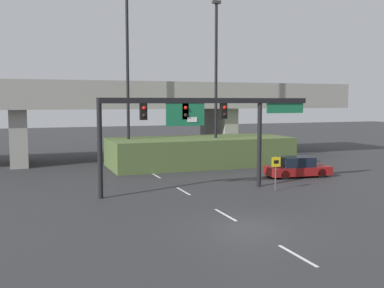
# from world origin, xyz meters

# --- Properties ---
(ground_plane) EXTENTS (160.00, 160.00, 0.00)m
(ground_plane) POSITION_xyz_m (0.00, 0.00, 0.00)
(ground_plane) COLOR #2D2D30
(lane_markings) EXTENTS (0.14, 32.82, 0.01)m
(lane_markings) POSITION_xyz_m (0.00, 11.49, 0.00)
(lane_markings) COLOR silver
(lane_markings) RESTS_ON ground
(signal_gantry) EXTENTS (13.46, 0.44, 5.64)m
(signal_gantry) POSITION_xyz_m (1.02, 8.17, 4.53)
(signal_gantry) COLOR black
(signal_gantry) RESTS_ON ground
(speed_limit_sign) EXTENTS (0.60, 0.11, 2.13)m
(speed_limit_sign) POSITION_xyz_m (5.30, 6.60, 1.40)
(speed_limit_sign) COLOR #4C4C4C
(speed_limit_sign) RESTS_ON ground
(highway_light_pole_near) EXTENTS (0.70, 0.36, 15.06)m
(highway_light_pole_near) POSITION_xyz_m (-0.98, 19.22, 7.91)
(highway_light_pole_near) COLOR black
(highway_light_pole_near) RESTS_ON ground
(highway_light_pole_far) EXTENTS (0.70, 0.36, 13.65)m
(highway_light_pole_far) POSITION_xyz_m (6.16, 17.74, 7.20)
(highway_light_pole_far) COLOR black
(highway_light_pole_far) RESTS_ON ground
(overpass_bridge) EXTENTS (44.32, 7.92, 7.16)m
(overpass_bridge) POSITION_xyz_m (0.00, 24.55, 5.12)
(overpass_bridge) COLOR gray
(overpass_bridge) RESTS_ON ground
(grass_embankment) EXTENTS (15.29, 6.02, 2.36)m
(grass_embankment) POSITION_xyz_m (4.99, 18.41, 1.18)
(grass_embankment) COLOR #4C6033
(grass_embankment) RESTS_ON ground
(parked_sedan_near_right) EXTENTS (4.77, 2.25, 1.46)m
(parked_sedan_near_right) POSITION_xyz_m (9.43, 10.53, 0.67)
(parked_sedan_near_right) COLOR maroon
(parked_sedan_near_right) RESTS_ON ground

